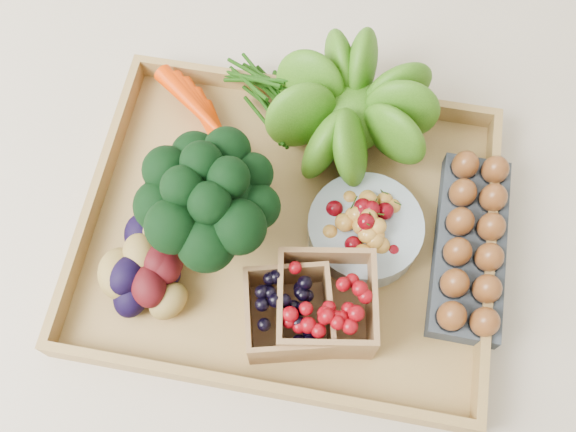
% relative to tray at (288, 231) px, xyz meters
% --- Properties ---
extents(ground, '(4.00, 4.00, 0.00)m').
position_rel_tray_xyz_m(ground, '(0.00, 0.00, -0.01)').
color(ground, beige).
rests_on(ground, ground).
extents(tray, '(0.55, 0.45, 0.01)m').
position_rel_tray_xyz_m(tray, '(0.00, 0.00, 0.00)').
color(tray, '#AB8648').
rests_on(tray, ground).
extents(carrots, '(0.19, 0.14, 0.05)m').
position_rel_tray_xyz_m(carrots, '(-0.13, 0.12, 0.03)').
color(carrots, '#EC3600').
rests_on(carrots, tray).
extents(lettuce, '(0.15, 0.15, 0.15)m').
position_rel_tray_xyz_m(lettuce, '(0.06, 0.17, 0.08)').
color(lettuce, '#24560D').
rests_on(lettuce, tray).
extents(broccoli, '(0.18, 0.18, 0.14)m').
position_rel_tray_xyz_m(broccoli, '(-0.09, -0.03, 0.08)').
color(broccoli, black).
rests_on(broccoli, tray).
extents(cherry_bowl, '(0.15, 0.15, 0.04)m').
position_rel_tray_xyz_m(cherry_bowl, '(0.10, 0.01, 0.03)').
color(cherry_bowl, '#8C9EA5').
rests_on(cherry_bowl, tray).
extents(egg_carton, '(0.09, 0.26, 0.03)m').
position_rel_tray_xyz_m(egg_carton, '(0.25, 0.01, 0.02)').
color(egg_carton, '#383E47').
rests_on(egg_carton, tray).
extents(potatoes, '(0.15, 0.15, 0.08)m').
position_rel_tray_xyz_m(potatoes, '(-0.17, -0.10, 0.05)').
color(potatoes, '#3D090D').
rests_on(potatoes, tray).
extents(punnet_blackberry, '(0.13, 0.13, 0.07)m').
position_rel_tray_xyz_m(punnet_blackberry, '(0.02, -0.13, 0.04)').
color(punnet_blackberry, black).
rests_on(punnet_blackberry, tray).
extents(punnet_raspberry, '(0.14, 0.14, 0.08)m').
position_rel_tray_xyz_m(punnet_raspberry, '(0.07, -0.11, 0.05)').
color(punnet_raspberry, '#72050B').
rests_on(punnet_raspberry, tray).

